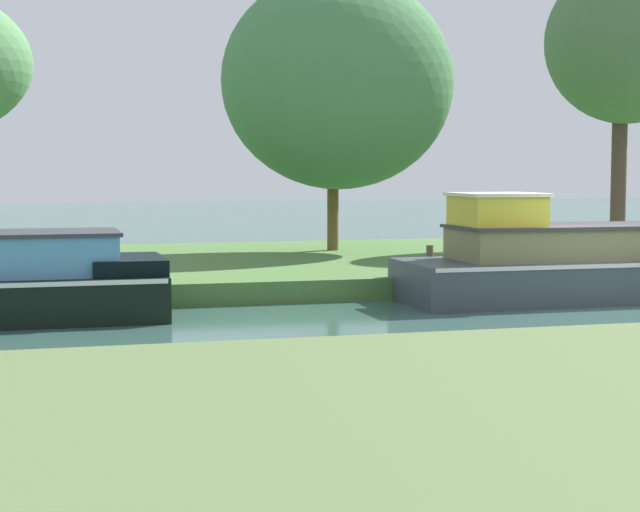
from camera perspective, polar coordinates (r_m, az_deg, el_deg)
The scene contains 8 objects.
ground_plane at distance 18.49m, azimuth 15.53°, elevation -2.75°, with size 120.00×120.00×0.00m, color #365B51.
riverbank_far at distance 24.70m, azimuth 7.18°, elevation -0.30°, with size 72.00×10.00×0.40m, color #4B7138.
slate_barge at distance 19.56m, azimuth 14.30°, elevation -0.37°, with size 7.06×2.18×1.94m.
black_narrowboat at distance 17.01m, azimuth -16.70°, elevation -1.33°, with size 4.94×2.21×1.39m.
willow_tree_centre at distance 24.90m, azimuth 1.03°, elevation 9.45°, with size 5.57×3.96×6.53m.
willow_tree_right at distance 27.66m, azimuth 16.35°, elevation 11.00°, with size 4.20×3.51×7.10m.
mooring_post_near at distance 21.49m, azimuth 16.35°, elevation 0.52°, with size 0.18×0.18×0.89m, color #473A28.
mooring_post_far at distance 19.65m, azimuth 5.98°, elevation -0.20°, with size 0.13×0.13×0.54m, color #45412F.
Camera 1 is at (-9.45, -15.72, 2.36)m, focal length 58.89 mm.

